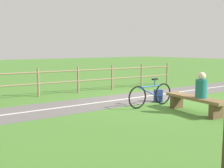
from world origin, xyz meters
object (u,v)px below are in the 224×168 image
bicycle (151,95)px  bench (195,101)px  person_seated (201,87)px  backpack (158,96)px

bicycle → bench: bearing=107.1°
person_seated → bicycle: 1.64m
person_seated → backpack: person_seated is taller
bicycle → backpack: bearing=-153.1°
person_seated → bicycle: size_ratio=0.40×
bicycle → backpack: (0.32, -0.70, -0.16)m
bench → bicycle: bicycle is taller
backpack → bench: bearing=168.1°
bench → bicycle: size_ratio=1.11×
person_seated → bicycle: (1.56, 0.32, -0.40)m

